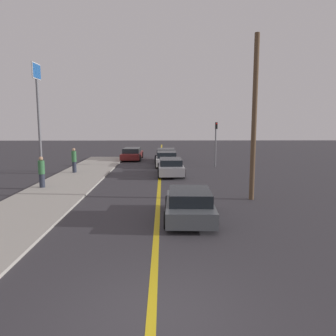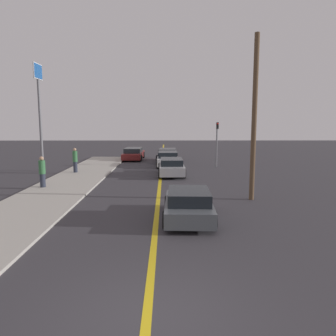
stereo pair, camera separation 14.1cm
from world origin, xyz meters
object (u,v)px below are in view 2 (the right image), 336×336
(roadside_sign, at_px, (39,96))
(traffic_light, at_px, (217,139))
(car_parked_left_lot, at_px, (167,155))
(car_ahead_center, at_px, (171,167))
(car_near_right_lane, at_px, (188,205))
(pedestrian_mid_group, at_px, (75,160))
(utility_pole, at_px, (254,119))
(car_far_distant, at_px, (168,159))
(car_oncoming_far, at_px, (134,154))
(pedestrian_near_curb, at_px, (42,172))

(roadside_sign, bearing_deg, traffic_light, 9.47)
(car_parked_left_lot, relative_size, roadside_sign, 0.55)
(car_ahead_center, xyz_separation_m, roadside_sign, (-9.90, 2.00, 5.05))
(roadside_sign, bearing_deg, car_near_right_lane, -50.56)
(car_ahead_center, height_order, car_parked_left_lot, car_parked_left_lot)
(pedestrian_mid_group, distance_m, utility_pole, 13.84)
(car_ahead_center, bearing_deg, traffic_light, 46.74)
(car_ahead_center, bearing_deg, car_parked_left_lot, 90.68)
(car_near_right_lane, distance_m, traffic_light, 15.40)
(car_parked_left_lot, distance_m, utility_pole, 16.04)
(car_far_distant, bearing_deg, utility_pole, -72.34)
(car_oncoming_far, bearing_deg, traffic_light, -34.35)
(car_far_distant, bearing_deg, car_ahead_center, -87.86)
(car_oncoming_far, xyz_separation_m, traffic_light, (7.52, -5.38, 1.73))
(car_near_right_lane, xyz_separation_m, traffic_light, (3.39, 14.92, 1.73))
(car_near_right_lane, height_order, car_oncoming_far, car_near_right_lane)
(car_ahead_center, relative_size, roadside_sign, 0.53)
(car_far_distant, height_order, utility_pole, utility_pole)
(car_near_right_lane, height_order, car_ahead_center, car_ahead_center)
(car_parked_left_lot, xyz_separation_m, roadside_sign, (-9.64, -5.80, 5.03))
(car_near_right_lane, bearing_deg, pedestrian_near_curb, 145.01)
(roadside_sign, bearing_deg, car_ahead_center, -11.42)
(car_far_distant, relative_size, pedestrian_mid_group, 2.43)
(car_oncoming_far, distance_m, traffic_light, 9.41)
(car_oncoming_far, relative_size, pedestrian_mid_group, 2.70)
(pedestrian_near_curb, relative_size, pedestrian_mid_group, 0.98)
(car_oncoming_far, xyz_separation_m, utility_pole, (7.46, -17.03, 3.34))
(car_ahead_center, relative_size, car_far_distant, 0.99)
(car_parked_left_lot, distance_m, pedestrian_near_curb, 14.42)
(car_ahead_center, bearing_deg, car_oncoming_far, 109.44)
(car_far_distant, height_order, roadside_sign, roadside_sign)
(car_ahead_center, distance_m, car_parked_left_lot, 7.80)
(traffic_light, bearing_deg, pedestrian_near_curb, -141.32)
(car_near_right_lane, height_order, utility_pole, utility_pole)
(car_far_distant, distance_m, car_oncoming_far, 5.95)
(traffic_light, distance_m, roadside_sign, 14.36)
(car_near_right_lane, xyz_separation_m, roadside_sign, (-10.39, 12.63, 5.07))
(car_ahead_center, xyz_separation_m, car_parked_left_lot, (-0.26, 7.80, 0.03))
(car_ahead_center, bearing_deg, utility_pole, -63.83)
(traffic_light, bearing_deg, roadside_sign, -170.53)
(car_oncoming_far, bearing_deg, car_parked_left_lot, -27.73)
(car_near_right_lane, bearing_deg, car_far_distant, 94.56)
(car_oncoming_far, bearing_deg, car_near_right_lane, -77.27)
(utility_pole, bearing_deg, car_ahead_center, 117.37)
(pedestrian_mid_group, height_order, utility_pole, utility_pole)
(car_near_right_lane, distance_m, pedestrian_mid_group, 13.62)
(car_ahead_center, xyz_separation_m, pedestrian_near_curb, (-7.39, -4.72, 0.38))
(car_near_right_lane, relative_size, utility_pole, 0.51)
(utility_pole, bearing_deg, pedestrian_mid_group, 143.28)
(car_near_right_lane, bearing_deg, pedestrian_mid_group, 125.35)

